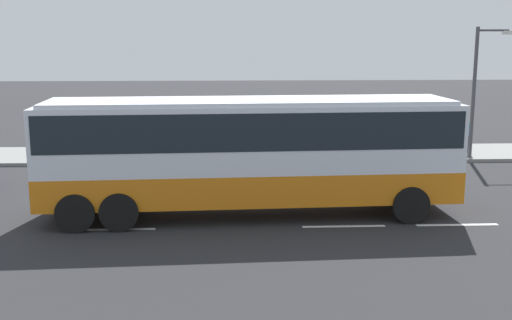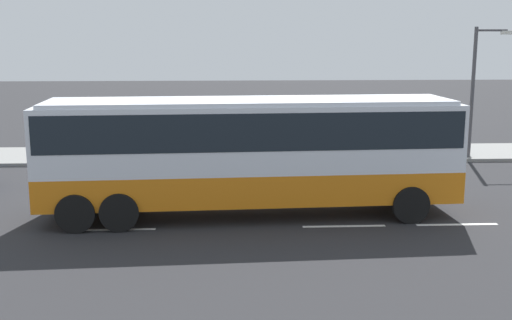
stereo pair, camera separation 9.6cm
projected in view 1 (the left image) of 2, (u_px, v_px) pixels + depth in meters
ground_plane at (305, 207)px, 20.25m from camera, size 120.00×120.00×0.00m
sidewalk_curb at (281, 154)px, 28.99m from camera, size 80.00×4.00×0.15m
lane_centreline at (205, 228)px, 17.99m from camera, size 34.15×0.16×0.01m
coach_bus at (250, 144)px, 18.89m from camera, size 12.50×3.29×3.56m
pedestrian_near_curb at (467, 133)px, 28.65m from camera, size 0.32×0.32×1.64m
street_lamp at (479, 82)px, 27.22m from camera, size 1.68×0.24×5.65m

